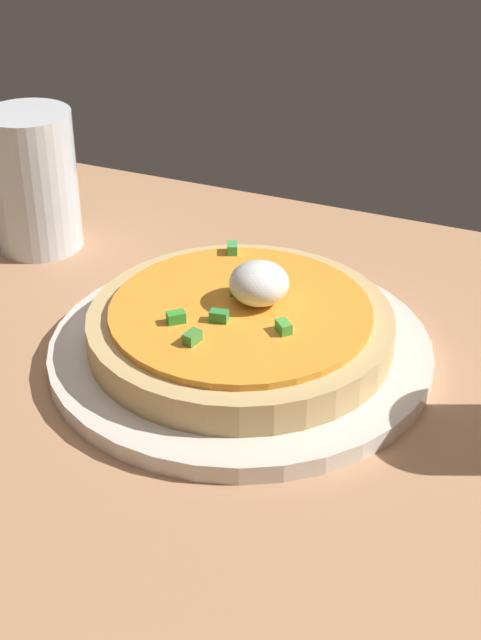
# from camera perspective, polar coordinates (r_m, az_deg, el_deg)

# --- Properties ---
(dining_table) EXTENTS (1.14, 0.71, 0.03)m
(dining_table) POSITION_cam_1_polar(r_m,az_deg,el_deg) (0.69, -4.93, -5.76)
(dining_table) COLOR tan
(dining_table) RESTS_ON ground
(plate) EXTENTS (0.28, 0.28, 0.01)m
(plate) POSITION_cam_1_polar(r_m,az_deg,el_deg) (0.71, -0.00, -1.84)
(plate) COLOR silver
(plate) RESTS_ON dining_table
(pizza) EXTENTS (0.23, 0.23, 0.06)m
(pizza) POSITION_cam_1_polar(r_m,az_deg,el_deg) (0.70, 0.04, -0.28)
(pizza) COLOR tan
(pizza) RESTS_ON plate
(cup_far) EXTENTS (0.08, 0.08, 0.13)m
(cup_far) POSITION_cam_1_polar(r_m,az_deg,el_deg) (0.87, -12.19, 7.84)
(cup_far) COLOR silver
(cup_far) RESTS_ON dining_table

